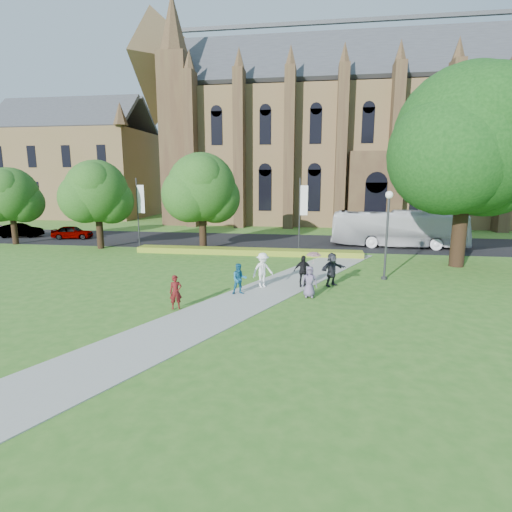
% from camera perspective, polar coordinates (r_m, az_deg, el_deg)
% --- Properties ---
extents(ground, '(160.00, 160.00, 0.00)m').
position_cam_1_polar(ground, '(18.91, -2.10, -7.31)').
color(ground, '#357021').
rests_on(ground, ground).
extents(road, '(160.00, 10.00, 0.02)m').
position_cam_1_polar(road, '(38.25, 3.44, 2.06)').
color(road, black).
rests_on(road, ground).
extents(footpath, '(15.58, 28.54, 0.04)m').
position_cam_1_polar(footpath, '(19.84, -1.57, -6.36)').
color(footpath, '#B2B2A8').
rests_on(footpath, ground).
extents(flower_hedge, '(18.00, 1.40, 0.45)m').
position_cam_1_polar(flower_hedge, '(31.82, -1.26, 0.65)').
color(flower_hedge, gold).
rests_on(flower_hedge, ground).
extents(cathedral, '(52.60, 18.25, 28.00)m').
position_cam_1_polar(cathedral, '(58.18, 15.83, 17.56)').
color(cathedral, brown).
rests_on(cathedral, ground).
extents(building_west, '(22.00, 14.00, 18.30)m').
position_cam_1_polar(building_west, '(70.45, -24.09, 12.74)').
color(building_west, brown).
rests_on(building_west, ground).
extents(streetlamp, '(0.44, 0.44, 5.24)m').
position_cam_1_polar(streetlamp, '(24.63, 18.26, 4.29)').
color(streetlamp, '#38383D').
rests_on(streetlamp, ground).
extents(large_tree, '(9.60, 9.60, 13.20)m').
position_cam_1_polar(large_tree, '(30.31, 28.04, 14.34)').
color(large_tree, '#332114').
rests_on(large_tree, ground).
extents(street_tree_0, '(5.20, 5.20, 7.50)m').
position_cam_1_polar(street_tree_0, '(36.59, -21.79, 8.56)').
color(street_tree_0, '#332114').
rests_on(street_tree_0, ground).
extents(street_tree_1, '(5.60, 5.60, 8.05)m').
position_cam_1_polar(street_tree_1, '(33.48, -7.76, 9.68)').
color(street_tree_1, '#332114').
rests_on(street_tree_1, ground).
extents(street_tree_2, '(4.80, 4.80, 6.95)m').
position_cam_1_polar(street_tree_2, '(42.61, -31.67, 7.48)').
color(street_tree_2, '#332114').
rests_on(street_tree_2, ground).
extents(banner_pole_0, '(0.70, 0.10, 6.00)m').
position_cam_1_polar(banner_pole_0, '(32.96, 6.43, 6.50)').
color(banner_pole_0, '#38383D').
rests_on(banner_pole_0, ground).
extents(banner_pole_1, '(0.70, 0.10, 6.00)m').
position_cam_1_polar(banner_pole_1, '(36.29, -16.39, 6.53)').
color(banner_pole_1, '#38383D').
rests_on(banner_pole_1, ground).
extents(tour_coach, '(11.58, 3.35, 3.19)m').
position_cam_1_polar(tour_coach, '(37.17, 19.56, 3.68)').
color(tour_coach, silver).
rests_on(tour_coach, road).
extents(car_0, '(4.07, 2.26, 1.31)m').
position_cam_1_polar(car_0, '(43.93, -24.76, 3.11)').
color(car_0, gray).
rests_on(car_0, road).
extents(car_1, '(4.46, 2.50, 1.39)m').
position_cam_1_polar(car_1, '(47.58, -30.66, 3.16)').
color(car_1, gray).
rests_on(car_1, road).
extents(pedestrian_0, '(0.68, 0.59, 1.58)m').
position_cam_1_polar(pedestrian_0, '(18.71, -11.40, -5.08)').
color(pedestrian_0, '#551313').
rests_on(pedestrian_0, footpath).
extents(pedestrian_1, '(0.95, 0.84, 1.62)m').
position_cam_1_polar(pedestrian_1, '(20.64, -2.39, -3.29)').
color(pedestrian_1, '#195C81').
rests_on(pedestrian_1, footpath).
extents(pedestrian_2, '(1.42, 1.31, 1.92)m').
position_cam_1_polar(pedestrian_2, '(21.95, 0.97, -2.01)').
color(pedestrian_2, white).
rests_on(pedestrian_2, footpath).
extents(pedestrian_3, '(1.11, 0.70, 1.76)m').
position_cam_1_polar(pedestrian_3, '(22.20, 6.70, -2.15)').
color(pedestrian_3, black).
rests_on(pedestrian_3, footpath).
extents(pedestrian_4, '(0.79, 0.53, 1.58)m').
position_cam_1_polar(pedestrian_4, '(20.32, 7.64, -3.66)').
color(pedestrian_4, slate).
rests_on(pedestrian_4, footpath).
extents(pedestrian_5, '(1.67, 1.55, 1.87)m').
position_cam_1_polar(pedestrian_5, '(22.64, 10.77, -1.87)').
color(pedestrian_5, '#27272F').
rests_on(pedestrian_5, footpath).
extents(parasol, '(0.88, 0.88, 0.63)m').
position_cam_1_polar(parasol, '(20.17, 8.24, -0.55)').
color(parasol, '#EEA8B6').
rests_on(parasol, pedestrian_4).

